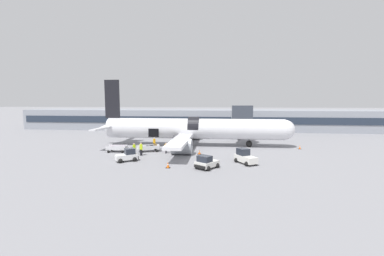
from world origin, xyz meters
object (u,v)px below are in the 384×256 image
(ground_crew_loader_b, at_px, (166,148))
(ground_crew_supervisor, at_px, (141,149))
(baggage_cart_queued, at_px, (117,149))
(ground_crew_loader_a, at_px, (134,149))
(suitcase_on_tarmac_spare, at_px, (129,151))
(baggage_tug_rear, at_px, (206,163))
(baggage_tug_mid, at_px, (127,156))
(baggage_tug_lead, at_px, (245,157))
(airplane, at_px, (191,129))
(baggage_cart_loading, at_px, (150,148))
(suitcase_on_tarmac_upright, at_px, (166,148))
(ground_crew_driver, at_px, (154,143))

(ground_crew_loader_b, xyz_separation_m, ground_crew_supervisor, (-3.11, -1.88, 0.14))
(baggage_cart_queued, distance_m, ground_crew_loader_a, 3.68)
(ground_crew_loader_b, relative_size, ground_crew_supervisor, 0.86)
(ground_crew_loader_a, relative_size, suitcase_on_tarmac_spare, 1.91)
(baggage_tug_rear, distance_m, suitcase_on_tarmac_spare, 13.27)
(ground_crew_loader_a, bearing_deg, baggage_tug_mid, -83.93)
(baggage_tug_lead, bearing_deg, airplane, 124.63)
(baggage_tug_mid, distance_m, suitcase_on_tarmac_spare, 4.65)
(baggage_cart_loading, bearing_deg, ground_crew_supervisor, -97.63)
(airplane, height_order, baggage_tug_mid, airplane)
(ground_crew_supervisor, bearing_deg, airplane, 54.61)
(ground_crew_supervisor, bearing_deg, baggage_cart_queued, 154.35)
(ground_crew_loader_a, bearing_deg, suitcase_on_tarmac_upright, 42.73)
(baggage_cart_loading, xyz_separation_m, ground_crew_loader_b, (2.72, -1.06, 0.30))
(baggage_tug_mid, height_order, suitcase_on_tarmac_upright, baggage_tug_mid)
(airplane, xyz_separation_m, ground_crew_supervisor, (-6.01, -8.46, -1.86))
(baggage_cart_loading, distance_m, suitcase_on_tarmac_spare, 3.14)
(airplane, distance_m, baggage_tug_rear, 14.76)
(ground_crew_loader_a, bearing_deg, baggage_cart_loading, 60.59)
(baggage_cart_queued, xyz_separation_m, suitcase_on_tarmac_upright, (7.02, 1.77, -0.11))
(baggage_tug_rear, bearing_deg, baggage_tug_mid, 167.02)
(baggage_cart_loading, relative_size, ground_crew_driver, 2.36)
(airplane, height_order, suitcase_on_tarmac_upright, airplane)
(ground_crew_loader_b, bearing_deg, baggage_tug_mid, -125.58)
(baggage_tug_rear, xyz_separation_m, ground_crew_driver, (-8.94, 11.31, 0.26))
(ground_crew_supervisor, xyz_separation_m, suitcase_on_tarmac_upright, (2.73, 3.83, -0.61))
(ground_crew_loader_a, distance_m, ground_crew_supervisor, 1.13)
(baggage_cart_queued, distance_m, suitcase_on_tarmac_upright, 7.24)
(baggage_tug_rear, xyz_separation_m, suitcase_on_tarmac_spare, (-11.42, 6.75, -0.27))
(baggage_cart_queued, height_order, suitcase_on_tarmac_spare, baggage_cart_queued)
(suitcase_on_tarmac_upright, bearing_deg, baggage_cart_loading, -159.01)
(ground_crew_loader_a, bearing_deg, ground_crew_supervisor, -15.50)
(baggage_tug_rear, distance_m, baggage_cart_loading, 12.48)
(baggage_cart_queued, bearing_deg, suitcase_on_tarmac_spare, -25.67)
(baggage_tug_mid, bearing_deg, suitcase_on_tarmac_upright, 64.80)
(airplane, bearing_deg, baggage_tug_mid, -119.39)
(ground_crew_loader_a, distance_m, ground_crew_driver, 5.46)
(baggage_tug_lead, bearing_deg, suitcase_on_tarmac_upright, 148.76)
(baggage_tug_rear, bearing_deg, ground_crew_loader_a, 149.88)
(baggage_tug_lead, bearing_deg, ground_crew_loader_b, 155.92)
(baggage_tug_rear, bearing_deg, baggage_cart_queued, 150.19)
(baggage_cart_loading, distance_m, baggage_cart_queued, 4.77)
(baggage_tug_rear, height_order, ground_crew_loader_b, ground_crew_loader_b)
(baggage_cart_queued, distance_m, ground_crew_loader_b, 7.42)
(ground_crew_loader_b, bearing_deg, ground_crew_driver, 126.28)
(suitcase_on_tarmac_upright, bearing_deg, ground_crew_loader_a, -137.27)
(ground_crew_driver, bearing_deg, suitcase_on_tarmac_upright, -36.65)
(ground_crew_loader_b, height_order, ground_crew_supervisor, ground_crew_supervisor)
(ground_crew_loader_b, bearing_deg, baggage_tug_rear, -50.72)
(airplane, xyz_separation_m, suitcase_on_tarmac_spare, (-8.08, -7.47, -2.43))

